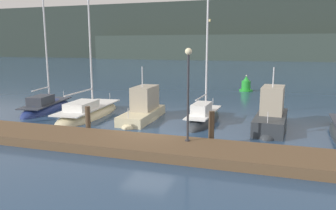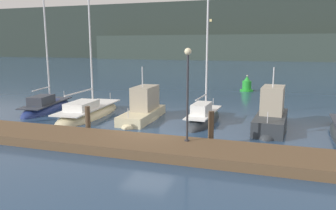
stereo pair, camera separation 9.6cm
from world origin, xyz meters
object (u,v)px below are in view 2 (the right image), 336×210
(motorboat_berth_5, at_px, (271,122))
(dock_lamppost, at_px, (188,80))
(sailboat_berth_2, at_px, (89,114))
(motorboat_berth_3, at_px, (143,114))
(sailboat_berth_1, at_px, (47,109))
(sailboat_berth_4, at_px, (204,120))
(channel_buoy, at_px, (247,85))

(motorboat_berth_5, distance_m, dock_lamppost, 7.11)
(sailboat_berth_2, height_order, motorboat_berth_3, sailboat_berth_2)
(motorboat_berth_5, bearing_deg, dock_lamppost, -124.48)
(sailboat_berth_1, height_order, sailboat_berth_2, sailboat_berth_2)
(sailboat_berth_4, xyz_separation_m, channel_buoy, (1.40, 15.64, 0.48))
(sailboat_berth_1, relative_size, motorboat_berth_3, 1.92)
(motorboat_berth_3, xyz_separation_m, dock_lamppost, (4.47, -5.45, 2.92))
(motorboat_berth_5, relative_size, channel_buoy, 3.12)
(sailboat_berth_4, distance_m, motorboat_berth_5, 4.20)
(motorboat_berth_3, bearing_deg, dock_lamppost, -50.61)
(channel_buoy, xyz_separation_m, dock_lamppost, (-0.94, -21.60, 2.68))
(motorboat_berth_3, height_order, dock_lamppost, dock_lamppost)
(motorboat_berth_5, xyz_separation_m, channel_buoy, (-2.74, 16.24, 0.17))
(motorboat_berth_5, xyz_separation_m, dock_lamppost, (-3.68, -5.36, 2.86))
(sailboat_berth_1, bearing_deg, channel_buoy, 48.82)
(motorboat_berth_3, distance_m, motorboat_berth_5, 8.16)
(sailboat_berth_1, distance_m, sailboat_berth_4, 12.19)
(motorboat_berth_3, distance_m, channel_buoy, 17.04)
(sailboat_berth_4, xyz_separation_m, motorboat_berth_5, (4.14, -0.60, 0.31))
(sailboat_berth_1, bearing_deg, motorboat_berth_5, -2.46)
(sailboat_berth_2, xyz_separation_m, motorboat_berth_5, (12.21, 0.08, 0.34))
(sailboat_berth_2, bearing_deg, sailboat_berth_4, 4.82)
(sailboat_berth_2, height_order, motorboat_berth_5, sailboat_berth_2)
(sailboat_berth_1, distance_m, channel_buoy, 20.64)
(dock_lamppost, bearing_deg, motorboat_berth_5, 55.52)
(sailboat_berth_2, bearing_deg, motorboat_berth_5, 0.38)
(channel_buoy, bearing_deg, sailboat_berth_4, -95.12)
(sailboat_berth_1, relative_size, dock_lamppost, 2.52)
(sailboat_berth_2, xyz_separation_m, sailboat_berth_4, (8.06, 0.68, 0.03))
(sailboat_berth_1, relative_size, sailboat_berth_2, 0.93)
(motorboat_berth_3, height_order, sailboat_berth_4, sailboat_berth_4)
(sailboat_berth_4, bearing_deg, sailboat_berth_1, 179.52)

